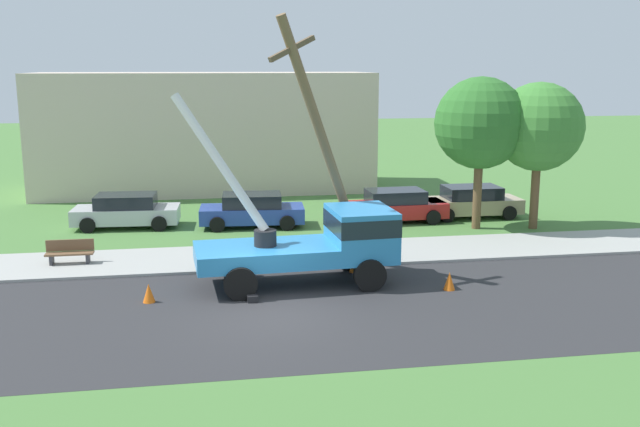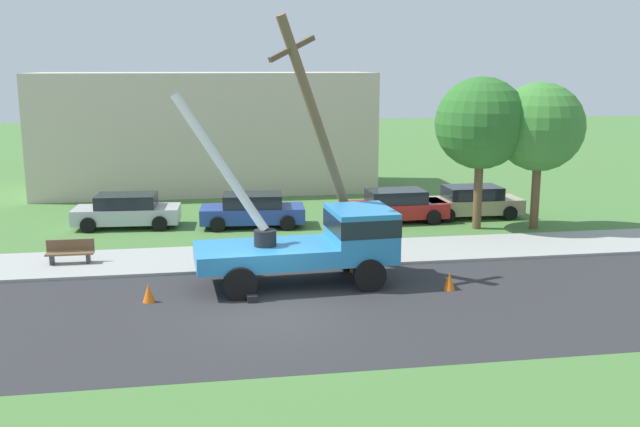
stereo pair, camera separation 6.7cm
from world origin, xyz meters
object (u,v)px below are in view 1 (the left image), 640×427
Objects in this scene: parked_sedan_silver at (126,211)px; parked_sedan_blue at (252,210)px; leaning_utility_pole at (324,143)px; traffic_cone_behind at (149,293)px; park_bench at (70,253)px; roadside_tree_near at (539,127)px; parked_sedan_tan at (471,202)px; parked_sedan_red at (395,206)px; traffic_cone_curbside at (355,264)px; traffic_cone_ahead at (449,281)px; utility_truck at (321,239)px; roadside_tree_far at (480,123)px.

parked_sedan_silver is 1.00× the size of parked_sedan_blue.
leaning_utility_pole is 7.35m from traffic_cone_behind.
leaning_utility_pole reaches higher than park_bench.
roadside_tree_near is at bearing 8.72° from park_bench.
parked_sedan_red is at bearing -174.27° from parked_sedan_tan.
park_bench is 19.00m from roadside_tree_near.
traffic_cone_curbside is 0.09× the size of roadside_tree_near.
parked_sedan_tan is (3.67, 0.37, 0.00)m from parked_sedan_red.
leaning_utility_pole reaches higher than traffic_cone_ahead.
leaning_utility_pole is at bearing -75.15° from parked_sedan_blue.
parked_sedan_blue is at bearing 100.41° from utility_truck.
parked_sedan_tan is 4.39m from roadside_tree_far.
parked_sedan_blue is at bearing 168.31° from roadside_tree_far.
utility_truck is 3.22m from leaning_utility_pole.
traffic_cone_curbside is 0.12× the size of parked_sedan_blue.
leaning_utility_pole is at bearing 76.79° from utility_truck.
traffic_cone_behind is 17.56m from roadside_tree_near.
roadside_tree_far is at bearing 34.72° from leaning_utility_pole.
roadside_tree_near is (9.85, 4.77, -0.02)m from leaning_utility_pole.
park_bench is at bearing -171.28° from roadside_tree_near.
parked_sedan_silver is (-6.85, 9.23, -0.70)m from utility_truck.
parked_sedan_blue reaches higher than park_bench.
roadside_tree_near reaches higher than traffic_cone_curbside.
roadside_tree_near reaches higher than parked_sedan_silver.
utility_truck is 8.65m from parked_sedan_blue.
traffic_cone_ahead is 9.93m from parked_sedan_red.
parked_sedan_tan is at bearing 74.15° from roadside_tree_far.
traffic_cone_ahead is at bearing -114.47° from parked_sedan_tan.
parked_sedan_red is at bearing 84.28° from traffic_cone_ahead.
traffic_cone_ahead is at bearing -21.76° from park_bench.
parked_sedan_blue and parked_sedan_red have the same top height.
traffic_cone_ahead is 11.26m from parked_sedan_tan.
parked_sedan_tan is 0.72× the size of roadside_tree_near.
traffic_cone_ahead is at bearing -95.72° from parked_sedan_red.
traffic_cone_curbside is at bearing 17.39° from traffic_cone_behind.
traffic_cone_behind is 5.34m from park_bench.
parked_sedan_tan is at bearing 46.23° from utility_truck.
parked_sedan_tan reaches higher than park_bench.
roadside_tree_near is at bearing 49.86° from traffic_cone_ahead.
parked_sedan_blue is 1.02× the size of parked_sedan_red.
parked_sedan_blue is 6.31m from parked_sedan_red.
utility_truck is 1.53× the size of parked_sedan_silver.
traffic_cone_curbside is 11.05m from roadside_tree_near.
utility_truck is 1.52× the size of parked_sedan_blue.
traffic_cone_behind is at bearing -149.59° from roadside_tree_far.
leaning_utility_pole is 1.37× the size of roadside_tree_near.
traffic_cone_curbside is 0.13× the size of parked_sedan_tan.
parked_sedan_tan is (13.72, 9.92, 0.43)m from traffic_cone_behind.
utility_truck is 12.29× the size of traffic_cone_behind.
park_bench is (-2.92, 4.46, 0.18)m from traffic_cone_behind.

